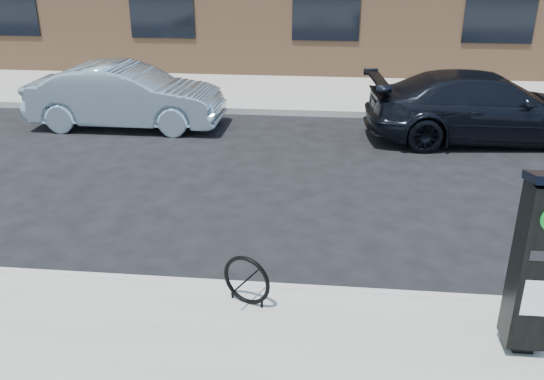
# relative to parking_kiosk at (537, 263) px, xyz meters

# --- Properties ---
(ground) EXTENTS (120.00, 120.00, 0.00)m
(ground) POSITION_rel_parking_kiosk_xyz_m (-2.26, 0.90, -1.13)
(ground) COLOR black
(ground) RESTS_ON ground
(sidewalk_far) EXTENTS (60.00, 12.00, 0.15)m
(sidewalk_far) POSITION_rel_parking_kiosk_xyz_m (-2.26, 14.90, -1.06)
(sidewalk_far) COLOR gray
(sidewalk_far) RESTS_ON ground
(curb_near) EXTENTS (60.00, 0.12, 0.16)m
(curb_near) POSITION_rel_parking_kiosk_xyz_m (-2.26, 0.88, -1.06)
(curb_near) COLOR #9E9B93
(curb_near) RESTS_ON ground
(curb_far) EXTENTS (60.00, 0.12, 0.16)m
(curb_far) POSITION_rel_parking_kiosk_xyz_m (-2.26, 8.92, -1.06)
(curb_far) COLOR #9E9B93
(curb_far) RESTS_ON ground
(parking_kiosk) EXTENTS (0.44, 0.39, 1.92)m
(parking_kiosk) POSITION_rel_parking_kiosk_xyz_m (0.00, 0.00, 0.00)
(parking_kiosk) COLOR black
(parking_kiosk) RESTS_ON sidewalk_near
(bike_rack) EXTENTS (0.57, 0.28, 0.60)m
(bike_rack) POSITION_rel_parking_kiosk_xyz_m (-2.85, 0.50, -0.69)
(bike_rack) COLOR black
(bike_rack) RESTS_ON sidewalk_near
(car_silver) EXTENTS (4.38, 1.53, 1.44)m
(car_silver) POSITION_rel_parking_kiosk_xyz_m (-6.67, 7.56, -0.41)
(car_silver) COLOR #9BB6C6
(car_silver) RESTS_ON ground
(car_dark) EXTENTS (5.17, 2.52, 1.45)m
(car_dark) POSITION_rel_parking_kiosk_xyz_m (1.24, 7.40, -0.41)
(car_dark) COLOR black
(car_dark) RESTS_ON ground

